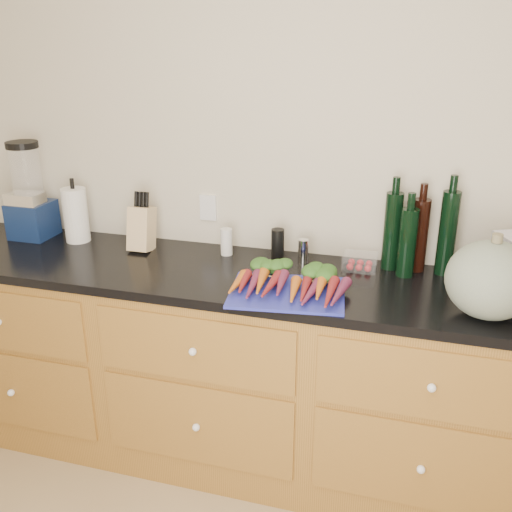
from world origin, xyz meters
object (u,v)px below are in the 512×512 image
(carrots, at_px, (290,281))
(cutting_board, at_px, (287,292))
(knife_block, at_px, (142,229))
(squash, at_px, (491,280))
(tomato_box, at_px, (360,262))
(blender_appliance, at_px, (29,196))
(paper_towel, at_px, (76,215))

(carrots, bearing_deg, cutting_board, -90.00)
(knife_block, bearing_deg, cutting_board, -21.52)
(carrots, relative_size, squash, 1.42)
(tomato_box, bearing_deg, blender_appliance, -179.55)
(cutting_board, bearing_deg, squash, 1.00)
(paper_towel, bearing_deg, tomato_box, 0.42)
(blender_appliance, bearing_deg, cutting_board, -13.12)
(blender_appliance, bearing_deg, paper_towel, 0.60)
(carrots, height_order, paper_towel, paper_towel)
(carrots, xyz_separation_m, tomato_box, (0.24, 0.29, -0.00))
(paper_towel, bearing_deg, knife_block, -3.22)
(cutting_board, height_order, paper_towel, paper_towel)
(blender_appliance, height_order, tomato_box, blender_appliance)
(carrots, bearing_deg, paper_towel, 166.03)
(squash, bearing_deg, cutting_board, -179.00)
(cutting_board, xyz_separation_m, carrots, (0.00, 0.04, 0.03))
(blender_appliance, relative_size, paper_towel, 1.80)
(carrots, height_order, tomato_box, carrots)
(cutting_board, distance_m, knife_block, 0.82)
(knife_block, bearing_deg, blender_appliance, 178.34)
(knife_block, height_order, tomato_box, knife_block)
(carrots, distance_m, paper_towel, 1.15)
(cutting_board, distance_m, paper_towel, 1.17)
(cutting_board, relative_size, squash, 1.42)
(carrots, height_order, knife_block, knife_block)
(carrots, height_order, blender_appliance, blender_appliance)
(tomato_box, bearing_deg, squash, -33.49)
(squash, relative_size, blender_appliance, 0.66)
(cutting_board, height_order, blender_appliance, blender_appliance)
(cutting_board, xyz_separation_m, tomato_box, (0.24, 0.33, 0.03))
(cutting_board, height_order, squash, squash)
(squash, height_order, knife_block, squash)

